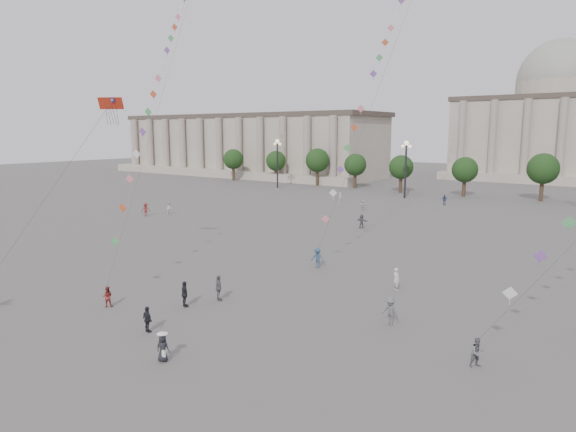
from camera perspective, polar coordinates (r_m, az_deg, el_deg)
The scene contains 23 objects.
ground at distance 33.26m, azimuth -13.78°, elevation -12.61°, with size 360.00×360.00×0.00m, color #5A5755.
hall_west at distance 150.56m, azimuth -4.72°, elevation 7.86°, with size 84.00×26.22×17.20m.
hall_central at distance 150.63m, azimuth 27.66°, elevation 9.05°, with size 48.30×34.30×35.50m.
tree_row at distance 100.62m, azimuth 22.65°, elevation 4.71°, with size 137.12×5.12×8.00m.
lamp_post_far_west at distance 113.10m, azimuth -1.19°, elevation 6.86°, with size 2.00×0.90×10.65m.
lamp_post_mid_west at distance 97.73m, azimuth 12.97°, elevation 6.23°, with size 2.00×0.90×10.65m.
person_crowd_0 at distance 90.61m, azimuth 16.98°, elevation 1.72°, with size 1.03×0.43×1.76m, color navy.
person_crowd_1 at distance 79.06m, azimuth -13.04°, elevation 0.87°, with size 0.92×0.72×1.90m, color white.
person_crowd_2 at distance 78.19m, azimuth -15.54°, elevation 0.69°, with size 1.26×0.72×1.94m, color maroon.
person_crowd_4 at distance 81.80m, azimuth 8.32°, elevation 1.20°, with size 1.53×0.49×1.65m, color silver.
person_crowd_6 at distance 34.05m, azimuth 11.29°, elevation -10.33°, with size 1.20×0.69×1.85m, color #5A5A5F.
person_crowd_10 at distance 90.24m, azimuth 5.83°, elevation 2.06°, with size 0.66×0.43×1.80m, color silver.
person_crowd_12 at distance 66.57m, azimuth 8.18°, elevation -0.58°, with size 1.69×0.54×1.82m, color #5B5C60.
person_crowd_13 at distance 41.17m, azimuth 11.93°, elevation -6.88°, with size 0.67×0.44×1.83m, color silver.
tourist_1 at distance 37.39m, azimuth -11.40°, elevation -8.51°, with size 1.10×0.46×1.87m, color black.
tourist_3 at distance 38.31m, azimuth -7.71°, elevation -7.93°, with size 1.13×0.47×1.92m, color slate.
tourist_4 at distance 33.47m, azimuth -15.35°, elevation -11.02°, with size 0.97×0.40×1.65m, color black.
kite_flyer_0 at distance 38.93m, azimuth -19.43°, elevation -8.44°, with size 0.72×0.56×1.49m, color maroon.
kite_flyer_1 at distance 46.86m, azimuth 3.29°, elevation -4.68°, with size 1.21×0.69×1.87m, color #2C4963.
kite_flyer_2 at distance 29.70m, azimuth 20.32°, elevation -14.03°, with size 0.77×0.60×1.59m, color #5E5F62.
hat_person at distance 29.34m, azimuth -13.75°, elevation -13.95°, with size 0.86×0.72×1.69m.
dragon_kite at distance 48.78m, azimuth -19.17°, elevation 10.77°, with size 6.43×9.81×24.73m.
kite_train_west at distance 66.51m, azimuth -12.12°, elevation 20.19°, with size 33.17×43.21×70.26m.
Camera 1 is at (24.00, -19.48, 12.29)m, focal length 32.00 mm.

